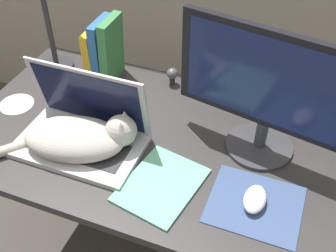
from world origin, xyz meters
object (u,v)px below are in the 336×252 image
cat (80,138)px  notepad (161,185)px  book_row (104,50)px  webcam (172,75)px  cd_disc (17,104)px  laptop (82,131)px  external_monitor (270,91)px  computer_mouse (255,199)px

cat → notepad: (0.28, -0.04, -0.05)m
book_row → webcam: (0.25, 0.04, -0.07)m
webcam → cd_disc: 0.56m
laptop → cd_disc: 0.33m
notepad → external_monitor: bearing=48.4°
cat → notepad: cat is taller
external_monitor → webcam: 0.47m
notepad → computer_mouse: bearing=7.0°
book_row → cd_disc: bearing=-128.5°
notepad → cd_disc: notepad is taller
laptop → computer_mouse: laptop is taller
laptop → cd_disc: (-0.32, 0.08, -0.05)m
computer_mouse → book_row: book_row is taller
external_monitor → book_row: (-0.62, 0.17, -0.11)m
cd_disc → cat: bearing=-19.2°
laptop → notepad: size_ratio=1.39×
webcam → external_monitor: bearing=-30.2°
computer_mouse → book_row: (-0.66, 0.40, 0.09)m
laptop → webcam: (0.15, 0.39, -0.01)m
computer_mouse → webcam: size_ratio=1.51×
notepad → cd_disc: bearing=165.5°
book_row → cat: bearing=-73.2°
external_monitor → webcam: external_monitor is taller
laptop → computer_mouse: bearing=-4.7°
notepad → cat: bearing=171.2°
laptop → cat: (0.01, -0.03, 0.01)m
laptop → external_monitor: size_ratio=0.71×
laptop → webcam: bearing=69.3°
laptop → external_monitor: external_monitor is taller
laptop → cat: bearing=-67.9°
webcam → cd_disc: webcam is taller
external_monitor → book_row: bearing=164.5°
external_monitor → cd_disc: 0.87m
external_monitor → computer_mouse: external_monitor is taller
computer_mouse → external_monitor: bearing=98.8°
webcam → cd_disc: bearing=-146.1°
computer_mouse → webcam: webcam is taller
external_monitor → notepad: size_ratio=1.97×
laptop → book_row: size_ratio=1.60×
book_row → webcam: book_row is taller
laptop → external_monitor: bearing=18.8°
book_row → webcam: 0.26m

